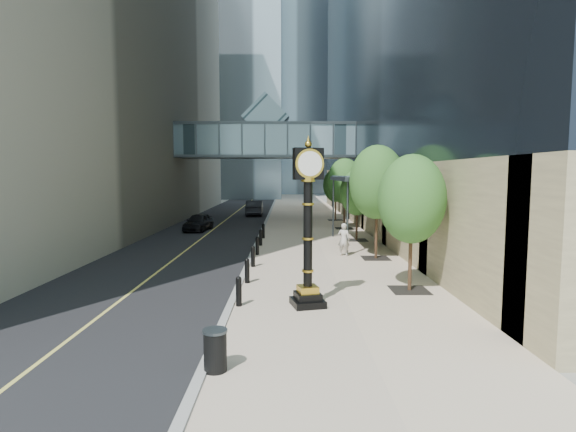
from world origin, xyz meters
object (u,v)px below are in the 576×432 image
object	(u,v)px
street_clock	(308,236)
car_near	(198,222)
trash_bin	(215,352)
car_far	(255,208)
pedestrian	(344,239)

from	to	relation	value
street_clock	car_near	world-z (taller)	street_clock
trash_bin	street_clock	bearing A→B (deg)	65.15
street_clock	car_far	xyz separation A→B (m)	(-4.16, 33.64, -1.62)
car_far	pedestrian	bearing A→B (deg)	103.99
street_clock	pedestrian	distance (m)	9.70
trash_bin	pedestrian	world-z (taller)	pedestrian
street_clock	car_far	world-z (taller)	street_clock
trash_bin	car_near	distance (m)	26.04
street_clock	car_near	bearing A→B (deg)	96.62
car_near	car_far	size ratio (longest dim) A/B	0.81
trash_bin	car_far	bearing A→B (deg)	92.73
street_clock	pedestrian	world-z (taller)	street_clock
pedestrian	car_far	size ratio (longest dim) A/B	0.36
pedestrian	car_far	world-z (taller)	pedestrian
pedestrian	street_clock	bearing A→B (deg)	94.94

